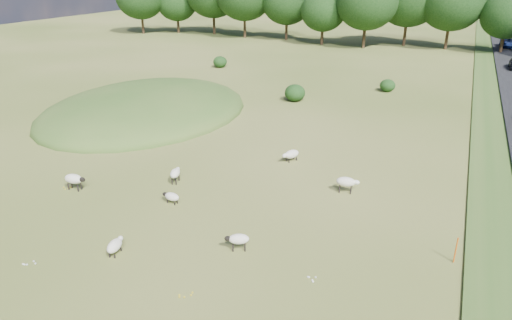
{
  "coord_description": "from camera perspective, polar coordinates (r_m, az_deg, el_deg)",
  "views": [
    {
      "loc": [
        12.17,
        -18.52,
        11.5
      ],
      "look_at": [
        2.0,
        4.0,
        1.0
      ],
      "focal_mm": 32.0,
      "sensor_mm": 36.0,
      "label": 1
    }
  ],
  "objects": [
    {
      "name": "sheep_4",
      "position": [
        20.9,
        -17.23,
        -10.16
      ],
      "size": [
        0.68,
        1.19,
        0.66
      ],
      "rotation": [
        0.0,
        0.0,
        1.77
      ],
      "color": "beige",
      "rests_on": "ground"
    },
    {
      "name": "sheep_1",
      "position": [
        27.2,
        -21.78,
        -2.23
      ],
      "size": [
        1.33,
        0.69,
        0.94
      ],
      "rotation": [
        0.0,
        0.0,
        0.11
      ],
      "color": "beige",
      "rests_on": "ground"
    },
    {
      "name": "ground",
      "position": [
        42.0,
        6.56,
        6.98
      ],
      "size": [
        160.0,
        160.0,
        0.0
      ],
      "primitive_type": "plane",
      "color": "#41561B",
      "rests_on": "ground"
    },
    {
      "name": "mound",
      "position": [
        40.59,
        -13.56,
        5.91
      ],
      "size": [
        16.0,
        20.0,
        4.0
      ],
      "primitive_type": "ellipsoid",
      "color": "#33561E",
      "rests_on": "ground"
    },
    {
      "name": "sheep_0",
      "position": [
        20.18,
        -2.26,
        -9.86
      ],
      "size": [
        1.13,
        0.82,
        0.79
      ],
      "rotation": [
        0.0,
        0.0,
        3.58
      ],
      "color": "beige",
      "rests_on": "ground"
    },
    {
      "name": "treeline",
      "position": [
        75.29,
        14.92,
        18.54
      ],
      "size": [
        96.28,
        14.66,
        11.7
      ],
      "color": "black",
      "rests_on": "ground"
    },
    {
      "name": "shrubs",
      "position": [
        48.13,
        3.85,
        10.02
      ],
      "size": [
        22.42,
        12.4,
        1.55
      ],
      "color": "black",
      "rests_on": "ground"
    },
    {
      "name": "marker_post",
      "position": [
        21.09,
        23.7,
        -10.28
      ],
      "size": [
        0.06,
        0.06,
        1.2
      ],
      "primitive_type": "cylinder",
      "color": "#D8590C",
      "rests_on": "ground"
    },
    {
      "name": "sheep_3",
      "position": [
        24.39,
        -10.53,
        -4.53
      ],
      "size": [
        1.06,
        0.53,
        0.6
      ],
      "rotation": [
        0.0,
        0.0,
        3.05
      ],
      "color": "beige",
      "rests_on": "ground"
    },
    {
      "name": "sheep_2",
      "position": [
        26.57,
        -10.06,
        -1.64
      ],
      "size": [
        0.74,
        1.19,
        0.83
      ],
      "rotation": [
        0.0,
        0.0,
        1.85
      ],
      "color": "beige",
      "rests_on": "ground"
    },
    {
      "name": "sheep_6",
      "position": [
        29.15,
        4.42,
        0.72
      ],
      "size": [
        1.01,
        1.32,
        0.75
      ],
      "rotation": [
        0.0,
        0.0,
        4.21
      ],
      "color": "beige",
      "rests_on": "ground"
    },
    {
      "name": "sheep_5",
      "position": [
        25.45,
        11.25,
        -2.71
      ],
      "size": [
        1.31,
        0.71,
        0.92
      ],
      "rotation": [
        0.0,
        0.0,
        0.16
      ],
      "color": "beige",
      "rests_on": "ground"
    },
    {
      "name": "car_2",
      "position": [
        80.52,
        29.07,
        12.7
      ],
      "size": [
        2.33,
        5.05,
        1.4
      ],
      "primitive_type": "imported",
      "color": "navy",
      "rests_on": "road"
    }
  ]
}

